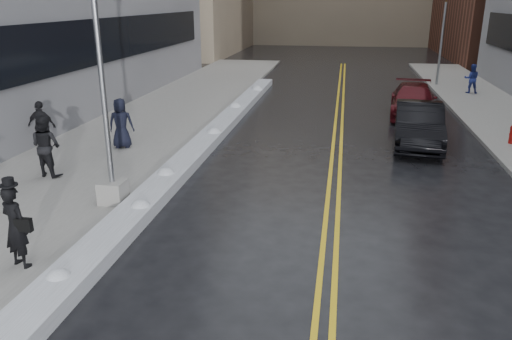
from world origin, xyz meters
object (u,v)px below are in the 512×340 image
at_px(traffic_signal, 443,32).
at_px(pedestrian_d, 42,126).
at_px(pedestrian_east, 472,79).
at_px(car_maroon, 413,101).
at_px(lamppost, 105,115).
at_px(pedestrian_b, 46,146).
at_px(pedestrian_fedora, 16,227).
at_px(car_black, 418,125).
at_px(pedestrian_c, 121,123).

xyz_separation_m(traffic_signal, pedestrian_d, (-16.41, -17.81, -2.36)).
bearing_deg(pedestrian_east, car_maroon, 61.91).
bearing_deg(lamppost, pedestrian_b, 149.76).
bearing_deg(car_maroon, pedestrian_fedora, -115.10).
relative_size(traffic_signal, pedestrian_d, 3.37).
bearing_deg(pedestrian_fedora, lamppost, -78.10).
distance_m(traffic_signal, pedestrian_fedora, 28.34).
height_order(pedestrian_d, car_black, pedestrian_d).
height_order(pedestrian_east, car_black, pedestrian_east).
distance_m(traffic_signal, car_black, 14.88).
bearing_deg(pedestrian_c, pedestrian_b, 61.80).
relative_size(pedestrian_c, car_black, 0.37).
relative_size(pedestrian_c, pedestrian_east, 1.10).
relative_size(pedestrian_c, car_maroon, 0.36).
xyz_separation_m(pedestrian_d, car_maroon, (13.86, 8.76, -0.30)).
distance_m(pedestrian_b, pedestrian_east, 23.62).
relative_size(pedestrian_b, car_maroon, 0.37).
relative_size(lamppost, traffic_signal, 1.27).
bearing_deg(pedestrian_d, traffic_signal, -132.46).
bearing_deg(pedestrian_b, lamppost, 163.27).
bearing_deg(lamppost, pedestrian_d, 137.76).
height_order(lamppost, pedestrian_east, lamppost).
distance_m(pedestrian_c, pedestrian_d, 2.77).
bearing_deg(pedestrian_b, pedestrian_c, -92.41).
xyz_separation_m(pedestrian_fedora, pedestrian_d, (-4.22, 7.65, 0.02)).
relative_size(pedestrian_fedora, pedestrian_d, 0.98).
distance_m(car_black, car_maroon, 5.30).
relative_size(lamppost, pedestrian_east, 4.60).
xyz_separation_m(pedestrian_d, pedestrian_east, (17.79, 14.81, -0.06)).
bearing_deg(pedestrian_d, pedestrian_b, 124.65).
bearing_deg(car_maroon, car_black, -89.45).
distance_m(traffic_signal, pedestrian_d, 24.34).
bearing_deg(traffic_signal, pedestrian_c, -128.96).
bearing_deg(pedestrian_east, pedestrian_fedora, 63.77).
bearing_deg(pedestrian_c, pedestrian_d, 4.30).
distance_m(pedestrian_fedora, pedestrian_b, 5.73).
xyz_separation_m(pedestrian_east, car_maroon, (-3.93, -6.05, -0.24)).
xyz_separation_m(pedestrian_fedora, pedestrian_east, (13.57, 22.46, -0.04)).
relative_size(pedestrian_fedora, pedestrian_c, 0.96).
bearing_deg(pedestrian_b, traffic_signal, -112.39).
bearing_deg(lamppost, pedestrian_east, 55.26).
relative_size(traffic_signal, car_black, 1.23).
height_order(pedestrian_c, car_black, pedestrian_c).
xyz_separation_m(traffic_signal, pedestrian_b, (-14.70, -20.31, -2.30)).
height_order(traffic_signal, pedestrian_b, traffic_signal).
bearing_deg(car_black, pedestrian_east, 73.94).
distance_m(pedestrian_fedora, car_black, 14.44).
height_order(pedestrian_b, pedestrian_c, pedestrian_b).
distance_m(pedestrian_b, car_black, 13.14).
bearing_deg(traffic_signal, pedestrian_fedora, -115.59).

